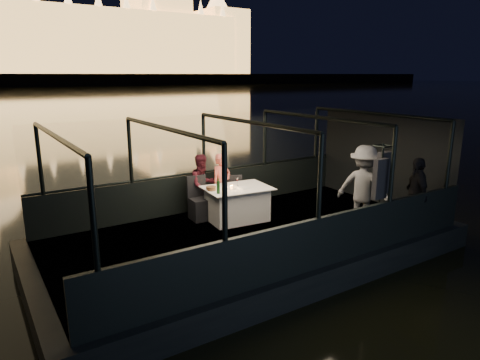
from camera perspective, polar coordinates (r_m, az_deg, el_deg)
boat_hull at (r=9.18m, az=1.37°, el=-9.94°), size 8.60×4.40×1.00m
boat_deck at (r=9.00m, az=1.39°, el=-7.14°), size 8.00×4.00×0.04m
gunwale_port at (r=10.49m, az=-4.74°, el=-1.42°), size 8.00×0.08×0.90m
gunwale_starboard at (r=7.38m, az=10.25°, el=-8.31°), size 8.00×0.08×0.90m
cabin_glass_port at (r=10.24m, az=-4.87°, el=4.80°), size 8.00×0.02×1.40m
cabin_glass_starboard at (r=7.03m, az=10.65°, el=0.41°), size 8.00×0.02×1.40m
cabin_roof_glass at (r=8.45m, az=1.48°, el=7.70°), size 8.00×4.00×0.02m
end_wall_fore at (r=7.28m, az=-25.67°, el=-3.96°), size 0.02×4.00×2.30m
end_wall_aft at (r=11.34m, az=18.42°, el=2.71°), size 0.02×4.00×2.30m
canopy_ribs at (r=8.65m, az=1.43°, el=0.11°), size 8.00×4.00×2.30m
dining_table_central at (r=9.62m, az=-0.38°, el=-3.19°), size 1.55×1.19×0.77m
chair_port_left at (r=9.70m, az=-5.26°, el=-2.70°), size 0.48×0.48×0.97m
chair_port_right at (r=10.12m, az=-0.29°, el=-1.94°), size 0.53×0.53×0.87m
coat_stand at (r=8.66m, az=18.07°, el=-2.28°), size 0.55×0.44×1.97m
person_woman_coral at (r=10.12m, az=-2.48°, el=-0.19°), size 0.55×0.41×1.41m
person_man_maroon at (r=9.93m, az=-4.99°, el=-0.51°), size 0.73×0.60×1.44m
passenger_stripe at (r=9.43m, az=16.15°, el=-1.17°), size 1.05×1.32×1.79m
passenger_dark at (r=9.72m, az=22.46°, el=-1.24°), size 0.82×0.97×1.55m
wine_bottle at (r=9.01m, az=-2.91°, el=-0.89°), size 0.09×0.09×0.33m
bread_basket at (r=9.30m, az=-3.87°, el=-1.13°), size 0.24×0.24×0.09m
amber_candle at (r=9.38m, az=-1.17°, el=-0.97°), size 0.06×0.06×0.08m
plate_near at (r=9.47m, az=0.53°, el=-1.03°), size 0.31×0.31×0.02m
plate_far at (r=9.35m, az=-4.01°, el=-1.26°), size 0.32×0.32×0.02m
wine_glass_white at (r=9.03m, az=-2.93°, el=-1.22°), size 0.08×0.08×0.18m
wine_glass_red at (r=9.65m, az=-0.36°, el=-0.20°), size 0.07×0.07×0.17m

